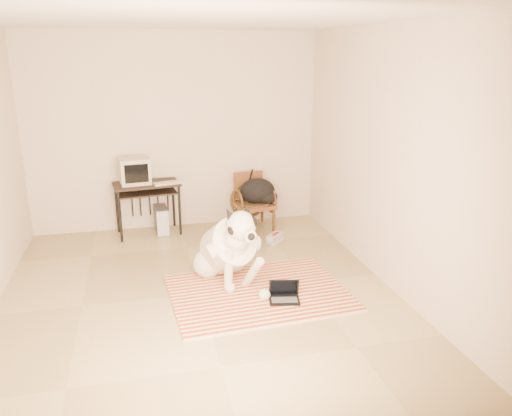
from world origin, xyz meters
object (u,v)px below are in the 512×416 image
object	(u,v)px
rattan_chair	(253,201)
backpack	(259,192)
laptop	(284,295)
dog	(228,248)
crt_monitor	(135,171)
computer_desk	(147,191)
pc_tower	(161,220)

from	to	relation	value
rattan_chair	backpack	world-z (taller)	rattan_chair
rattan_chair	laptop	bearing A→B (deg)	-95.32
dog	crt_monitor	world-z (taller)	crt_monitor
laptop	crt_monitor	world-z (taller)	crt_monitor
laptop	crt_monitor	size ratio (longest dim) A/B	0.79
backpack	dog	bearing A→B (deg)	-114.65
crt_monitor	backpack	bearing A→B (deg)	-4.83
computer_desk	rattan_chair	bearing A→B (deg)	-2.61
pc_tower	computer_desk	bearing A→B (deg)	-173.69
computer_desk	crt_monitor	xyz separation A→B (m)	(-0.14, 0.03, 0.27)
dog	laptop	bearing A→B (deg)	-52.65
dog	laptop	world-z (taller)	dog
rattan_chair	backpack	xyz separation A→B (m)	(0.08, -0.04, 0.14)
dog	backpack	size ratio (longest dim) A/B	2.40
dog	backpack	distance (m)	1.81
computer_desk	rattan_chair	xyz separation A→B (m)	(1.46, -0.07, -0.23)
computer_desk	pc_tower	size ratio (longest dim) A/B	2.28
pc_tower	rattan_chair	distance (m)	1.31
dog	rattan_chair	world-z (taller)	dog
rattan_chair	pc_tower	bearing A→B (deg)	176.21
laptop	pc_tower	world-z (taller)	pc_tower
laptop	rattan_chair	size ratio (longest dim) A/B	0.44
rattan_chair	backpack	size ratio (longest dim) A/B	1.49
dog	rattan_chair	xyz separation A→B (m)	(0.67, 1.68, 0.01)
pc_tower	rattan_chair	world-z (taller)	rattan_chair
laptop	pc_tower	size ratio (longest dim) A/B	0.84
laptop	computer_desk	distance (m)	2.71
laptop	crt_monitor	xyz separation A→B (m)	(-1.39, 2.38, 0.82)
dog	pc_tower	xyz separation A→B (m)	(-0.62, 1.76, -0.20)
laptop	pc_tower	xyz separation A→B (m)	(-1.08, 2.36, 0.11)
pc_tower	backpack	distance (m)	1.42
dog	backpack	xyz separation A→B (m)	(0.75, 1.64, 0.14)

